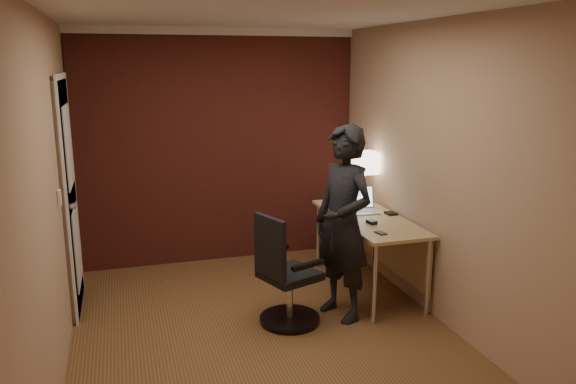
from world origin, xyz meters
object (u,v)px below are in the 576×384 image
object	(u,v)px
office_chair	(284,278)
person	(343,224)
phone	(381,233)
wallet	(391,213)
laptop	(359,205)
mouse	(372,222)
desk	(375,229)
desk_lamp	(365,163)

from	to	relation	value
office_chair	person	distance (m)	0.67
office_chair	phone	bearing A→B (deg)	-1.96
wallet	office_chair	world-z (taller)	office_chair
office_chair	person	xyz separation A→B (m)	(0.53, 0.02, 0.42)
laptop	person	size ratio (longest dim) A/B	0.21
mouse	desk	bearing A→B (deg)	46.73
laptop	wallet	size ratio (longest dim) A/B	3.20
phone	office_chair	xyz separation A→B (m)	(-0.85, 0.03, -0.32)
person	desk_lamp	bearing A→B (deg)	126.32
mouse	phone	size ratio (longest dim) A/B	0.87
desk	laptop	size ratio (longest dim) A/B	4.26
laptop	wallet	world-z (taller)	laptop
desk_lamp	laptop	size ratio (longest dim) A/B	1.52
person	mouse	bearing A→B (deg)	102.23
wallet	desk_lamp	bearing A→B (deg)	97.25
desk_lamp	laptop	distance (m)	0.48
desk	mouse	xyz separation A→B (m)	(-0.15, -0.23, 0.14)
phone	wallet	distance (m)	0.64
laptop	phone	size ratio (longest dim) A/B	3.06
wallet	person	bearing A→B (deg)	-145.24
person	desk	bearing A→B (deg)	111.45
desk	desk_lamp	xyz separation A→B (m)	(0.10, 0.49, 0.55)
desk_lamp	mouse	world-z (taller)	desk_lamp
mouse	person	xyz separation A→B (m)	(-0.37, -0.24, 0.08)
mouse	wallet	distance (m)	0.39
laptop	office_chair	world-z (taller)	laptop
phone	person	size ratio (longest dim) A/B	0.07
mouse	office_chair	distance (m)	0.99
laptop	office_chair	xyz separation A→B (m)	(-0.97, -0.70, -0.38)
mouse	laptop	bearing A→B (deg)	70.51
laptop	phone	xyz separation A→B (m)	(-0.12, -0.73, -0.06)
person	phone	bearing A→B (deg)	60.70
phone	wallet	bearing A→B (deg)	46.69
laptop	desk_lamp	bearing A→B (deg)	56.95
wallet	person	world-z (taller)	person
desk	mouse	distance (m)	0.31
desk_lamp	phone	xyz separation A→B (m)	(-0.30, -1.01, -0.41)
laptop	phone	distance (m)	0.74
phone	laptop	bearing A→B (deg)	71.84
laptop	person	bearing A→B (deg)	-123.21
phone	person	distance (m)	0.34
laptop	mouse	xyz separation A→B (m)	(-0.07, -0.44, -0.05)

